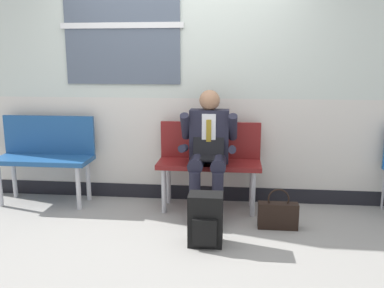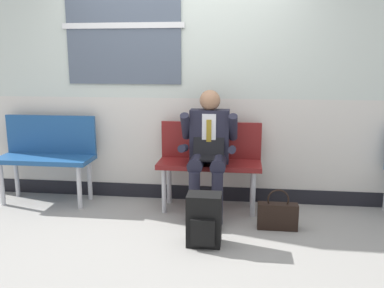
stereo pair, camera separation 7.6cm
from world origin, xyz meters
name	(u,v)px [view 1 (the left image)]	position (x,y,z in m)	size (l,w,h in m)	color
ground_plane	(174,223)	(0.00, 0.00, 0.00)	(18.00, 18.00, 0.00)	gray
station_wall	(182,68)	(-0.01, 0.76, 1.48)	(5.05, 0.16, 2.98)	beige
bench_with_person	(210,157)	(0.32, 0.48, 0.55)	(1.07, 0.42, 0.91)	maroon
bench_empty	(46,152)	(-1.50, 0.49, 0.57)	(1.04, 0.42, 0.96)	navy
person_seated	(208,149)	(0.32, 0.29, 0.69)	(0.57, 0.70, 1.27)	#1E1E2D
backpack	(206,220)	(0.34, -0.43, 0.22)	(0.29, 0.25, 0.45)	black
handbag	(278,215)	(1.00, -0.02, 0.13)	(0.37, 0.12, 0.39)	black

